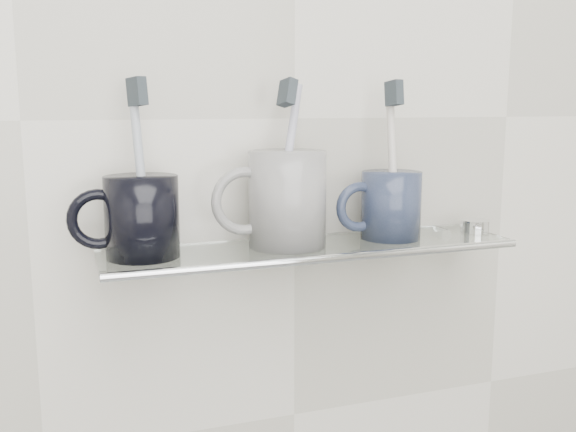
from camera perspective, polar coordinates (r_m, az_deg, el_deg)
name	(u,v)px	position (r m, az deg, el deg)	size (l,w,h in m)	color
wall_back	(295,118)	(0.82, 0.60, 8.67)	(2.50, 2.50, 0.00)	beige
shelf_glass	(312,248)	(0.78, 2.13, -2.87)	(0.50, 0.12, 0.01)	silver
shelf_rail	(330,259)	(0.73, 3.75, -3.79)	(0.01, 0.01, 0.50)	silver
bracket_left	(131,262)	(0.78, -13.81, -3.99)	(0.02, 0.02, 0.03)	silver
bracket_right	(440,238)	(0.91, 13.40, -1.89)	(0.02, 0.02, 0.03)	silver
mug_left	(142,217)	(0.72, -12.85, -0.07)	(0.08, 0.08, 0.09)	black
mug_left_handle	(98,219)	(0.72, -16.52, -0.28)	(0.07, 0.07, 0.01)	black
toothbrush_left	(140,166)	(0.72, -13.02, 4.32)	(0.01, 0.01, 0.19)	#9DABBD
bristles_left	(137,92)	(0.71, -13.27, 10.71)	(0.01, 0.02, 0.03)	#293136
mug_center	(287,199)	(0.76, -0.06, 1.53)	(0.09, 0.09, 0.11)	silver
mug_center_handle	(245,201)	(0.74, -3.85, 1.33)	(0.08, 0.08, 0.01)	silver
toothbrush_center	(287,162)	(0.75, -0.06, 4.84)	(0.01, 0.01, 0.19)	#A3A0C3
bristles_center	(287,92)	(0.75, -0.06, 10.92)	(0.01, 0.02, 0.03)	#293136
mug_right	(391,205)	(0.82, 9.14, 0.96)	(0.08, 0.08, 0.08)	#1D2539
mug_right_handle	(360,207)	(0.80, 6.38, 0.81)	(0.06, 0.06, 0.01)	#1D2539
toothbrush_right	(392,159)	(0.81, 9.25, 5.06)	(0.01, 0.01, 0.19)	beige
bristles_right	(394,93)	(0.81, 9.41, 10.72)	(0.01, 0.02, 0.03)	#293136
chrome_cap	(475,226)	(0.89, 16.30, -0.83)	(0.04, 0.04, 0.02)	silver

